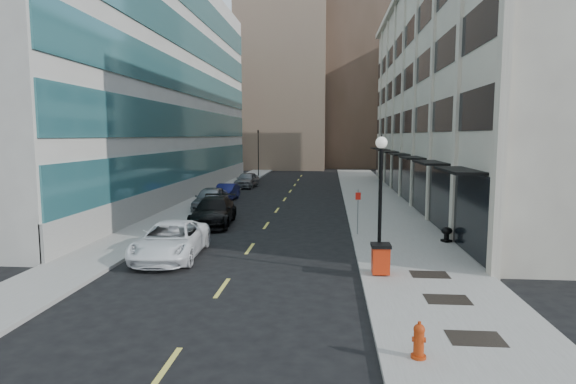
% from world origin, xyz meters
% --- Properties ---
extents(ground, '(160.00, 160.00, 0.00)m').
position_xyz_m(ground, '(0.00, 0.00, 0.00)').
color(ground, black).
rests_on(ground, ground).
extents(sidewalk_right, '(5.00, 80.00, 0.15)m').
position_xyz_m(sidewalk_right, '(7.50, 20.00, 0.07)').
color(sidewalk_right, gray).
rests_on(sidewalk_right, ground).
extents(sidewalk_left, '(3.00, 80.00, 0.15)m').
position_xyz_m(sidewalk_left, '(-6.50, 20.00, 0.07)').
color(sidewalk_left, gray).
rests_on(sidewalk_left, ground).
extents(building_right, '(15.30, 46.50, 18.25)m').
position_xyz_m(building_right, '(16.94, 26.99, 8.99)').
color(building_right, beige).
rests_on(building_right, ground).
extents(building_left, '(16.14, 46.00, 20.00)m').
position_xyz_m(building_left, '(-15.95, 27.00, 9.99)').
color(building_left, beige).
rests_on(building_left, ground).
extents(skyline_tan_near, '(14.00, 18.00, 28.00)m').
position_xyz_m(skyline_tan_near, '(-4.00, 68.00, 14.00)').
color(skyline_tan_near, '#7B6650').
rests_on(skyline_tan_near, ground).
extents(skyline_brown, '(12.00, 16.00, 34.00)m').
position_xyz_m(skyline_brown, '(8.00, 72.00, 17.00)').
color(skyline_brown, brown).
rests_on(skyline_brown, ground).
extents(skyline_tan_far, '(12.00, 14.00, 22.00)m').
position_xyz_m(skyline_tan_far, '(-14.00, 78.00, 11.00)').
color(skyline_tan_far, '#7B6650').
rests_on(skyline_tan_far, ground).
extents(skyline_stone, '(10.00, 14.00, 20.00)m').
position_xyz_m(skyline_stone, '(18.00, 66.00, 10.00)').
color(skyline_stone, beige).
rests_on(skyline_stone, ground).
extents(grate_near, '(1.40, 1.00, 0.01)m').
position_xyz_m(grate_near, '(7.60, -2.00, 0.15)').
color(grate_near, black).
rests_on(grate_near, sidewalk_right).
extents(grate_mid, '(1.40, 1.00, 0.01)m').
position_xyz_m(grate_mid, '(7.60, 1.00, 0.15)').
color(grate_mid, black).
rests_on(grate_mid, sidewalk_right).
extents(grate_far, '(1.40, 1.00, 0.01)m').
position_xyz_m(grate_far, '(7.60, 3.80, 0.15)').
color(grate_far, black).
rests_on(grate_far, sidewalk_right).
extents(road_centerline, '(0.15, 68.20, 0.01)m').
position_xyz_m(road_centerline, '(0.00, 17.00, 0.01)').
color(road_centerline, '#D8CC4C').
rests_on(road_centerline, ground).
extents(traffic_signal, '(0.66, 0.66, 6.98)m').
position_xyz_m(traffic_signal, '(-5.50, 48.00, 5.72)').
color(traffic_signal, black).
rests_on(traffic_signal, ground).
extents(car_white_van, '(2.92, 5.78, 1.57)m').
position_xyz_m(car_white_van, '(-3.20, 6.00, 0.78)').
color(car_white_van, white).
rests_on(car_white_van, ground).
extents(car_black_pickup, '(2.69, 5.83, 1.65)m').
position_xyz_m(car_black_pickup, '(-3.20, 13.93, 0.82)').
color(car_black_pickup, black).
rests_on(car_black_pickup, ground).
extents(car_silver_sedan, '(2.08, 4.99, 1.69)m').
position_xyz_m(car_silver_sedan, '(-4.80, 19.60, 0.84)').
color(car_silver_sedan, gray).
rests_on(car_silver_sedan, ground).
extents(car_blue_sedan, '(1.62, 4.23, 1.38)m').
position_xyz_m(car_blue_sedan, '(-4.80, 24.89, 0.69)').
color(car_blue_sedan, navy).
rests_on(car_blue_sedan, ground).
extents(car_grey_sedan, '(2.30, 4.84, 1.60)m').
position_xyz_m(car_grey_sedan, '(-4.80, 35.00, 0.80)').
color(car_grey_sedan, gray).
rests_on(car_grey_sedan, ground).
extents(fire_hydrant, '(0.36, 0.36, 0.89)m').
position_xyz_m(fire_hydrant, '(5.92, -3.24, 0.58)').
color(fire_hydrant, '#BD360D').
rests_on(fire_hydrant, sidewalk_right).
extents(trash_bin, '(0.74, 0.82, 1.18)m').
position_xyz_m(trash_bin, '(5.74, 3.69, 0.79)').
color(trash_bin, red).
rests_on(trash_bin, sidewalk_right).
extents(lamppost, '(0.44, 0.44, 5.33)m').
position_xyz_m(lamppost, '(5.71, 4.00, 3.28)').
color(lamppost, black).
rests_on(lamppost, sidewalk_right).
extents(sign_post, '(0.28, 0.09, 2.41)m').
position_xyz_m(sign_post, '(5.30, 11.13, 1.70)').
color(sign_post, slate).
rests_on(sign_post, sidewalk_right).
extents(urn_planter, '(0.54, 0.54, 0.75)m').
position_xyz_m(urn_planter, '(9.60, 9.66, 0.60)').
color(urn_planter, black).
rests_on(urn_planter, sidewalk_right).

